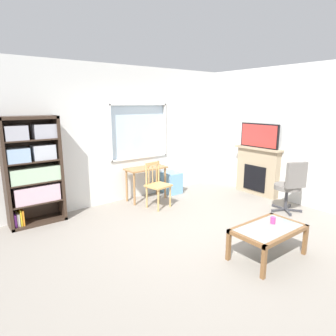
# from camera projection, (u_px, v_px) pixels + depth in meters

# --- Properties ---
(ground) EXTENTS (6.13, 5.59, 0.02)m
(ground) POSITION_uv_depth(u_px,v_px,m) (200.00, 234.00, 4.67)
(ground) COLOR gray
(wall_back_with_window) EXTENTS (5.13, 0.15, 2.79)m
(wall_back_with_window) POSITION_uv_depth(u_px,v_px,m) (125.00, 135.00, 6.13)
(wall_back_with_window) COLOR silver
(wall_back_with_window) RESTS_ON ground
(wall_right) EXTENTS (0.12, 4.79, 2.79)m
(wall_right) POSITION_uv_depth(u_px,v_px,m) (296.00, 136.00, 5.92)
(wall_right) COLOR silver
(wall_right) RESTS_ON ground
(bookshelf) EXTENTS (0.90, 0.38, 1.84)m
(bookshelf) POSITION_uv_depth(u_px,v_px,m) (33.00, 169.00, 4.89)
(bookshelf) COLOR #38281E
(bookshelf) RESTS_ON ground
(desk_under_window) EXTENTS (0.88, 0.41, 0.71)m
(desk_under_window) POSITION_uv_depth(u_px,v_px,m) (146.00, 174.00, 6.19)
(desk_under_window) COLOR #A37547
(desk_under_window) RESTS_ON ground
(wooden_chair) EXTENTS (0.48, 0.47, 0.90)m
(wooden_chair) POSITION_uv_depth(u_px,v_px,m) (157.00, 185.00, 5.77)
(wooden_chair) COLOR tan
(wooden_chair) RESTS_ON ground
(plastic_drawer_unit) EXTENTS (0.35, 0.40, 0.48)m
(plastic_drawer_unit) POSITION_uv_depth(u_px,v_px,m) (172.00, 183.00, 6.74)
(plastic_drawer_unit) COLOR #72ADDB
(plastic_drawer_unit) RESTS_ON ground
(fireplace) EXTENTS (0.26, 1.12, 1.07)m
(fireplace) POSITION_uv_depth(u_px,v_px,m) (257.00, 171.00, 6.60)
(fireplace) COLOR tan
(fireplace) RESTS_ON ground
(tv) EXTENTS (0.06, 0.94, 0.53)m
(tv) POSITION_uv_depth(u_px,v_px,m) (259.00, 136.00, 6.41)
(tv) COLOR black
(tv) RESTS_ON fireplace
(office_chair) EXTENTS (0.58, 0.62, 1.00)m
(office_chair) POSITION_uv_depth(u_px,v_px,m) (291.00, 184.00, 5.46)
(office_chair) COLOR slate
(office_chair) RESTS_ON ground
(coffee_table) EXTENTS (1.00, 0.59, 0.43)m
(coffee_table) POSITION_uv_depth(u_px,v_px,m) (268.00, 232.00, 3.88)
(coffee_table) COLOR #8C9E99
(coffee_table) RESTS_ON ground
(sippy_cup) EXTENTS (0.07, 0.07, 0.09)m
(sippy_cup) POSITION_uv_depth(u_px,v_px,m) (273.00, 220.00, 3.99)
(sippy_cup) COLOR #DB3D84
(sippy_cup) RESTS_ON coffee_table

